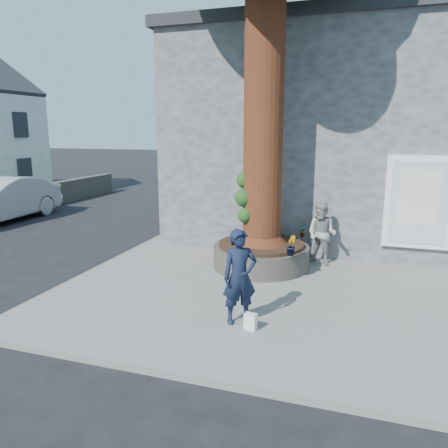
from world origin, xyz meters
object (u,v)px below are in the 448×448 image
(planter, at_px, (261,255))
(man, at_px, (240,277))
(car_silver, at_px, (0,200))
(woman, at_px, (322,234))

(planter, bearing_deg, man, -83.24)
(car_silver, bearing_deg, man, -29.67)
(planter, bearing_deg, woman, 25.22)
(man, height_order, car_silver, man)
(man, bearing_deg, planter, 63.18)
(woman, bearing_deg, man, -85.19)
(planter, xyz_separation_m, man, (0.38, -3.17, 0.53))
(woman, height_order, car_silver, woman)
(planter, relative_size, woman, 1.48)
(planter, bearing_deg, car_silver, 165.67)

